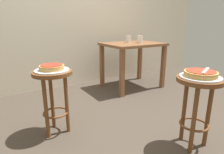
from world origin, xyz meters
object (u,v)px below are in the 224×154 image
Objects in this scene: stool_foreground at (198,97)px; pizza_foreground at (201,74)px; dining_table at (133,51)px; cup_near_edge at (140,39)px; pizza_middle at (52,67)px; serving_plate_middle at (52,70)px; stool_middle at (54,88)px; cup_far_edge at (128,39)px; pizza_server_knife at (206,70)px; serving_plate_foreground at (200,77)px.

pizza_foreground is (0.00, 0.00, 0.20)m from stool_foreground.
cup_near_edge reaches higher than dining_table.
pizza_foreground and pizza_middle have the same top height.
pizza_middle is (-0.00, 0.00, 0.03)m from serving_plate_middle.
stool_middle is 2.82× the size of pizza_middle.
pizza_foreground reaches higher than serving_plate_middle.
stool_foreground is 1.28m from stool_middle.
pizza_foreground is 1.69m from dining_table.
cup_far_edge is (0.54, 1.70, 0.14)m from pizza_foreground.
stool_foreground is 2.44× the size of pizza_foreground.
pizza_foreground is at bearing -41.91° from serving_plate_middle.
pizza_server_knife is (-0.52, -1.62, 0.07)m from dining_table.
stool_foreground is 1.67m from cup_near_edge.
pizza_middle is 0.24× the size of dining_table.
stool_middle is 2.01× the size of serving_plate_middle.
cup_far_edge is (0.54, 1.70, 0.33)m from stool_foreground.
serving_plate_foreground is 1.65m from cup_near_edge.
pizza_server_knife reaches higher than pizza_middle.
stool_foreground is 5.72× the size of cup_far_edge.
dining_table is (0.55, 1.60, -0.02)m from serving_plate_foreground.
serving_plate_foreground is 1.26× the size of pizza_foreground.
dining_table is at bearing 133.25° from cup_near_edge.
serving_plate_foreground is at bearing -41.91° from pizza_middle.
cup_far_edge reaches higher than serving_plate_middle.
pizza_server_knife is at bearing -107.82° from dining_table.
stool_middle is 1.68m from dining_table.
serving_plate_foreground is 1.28m from pizza_middle.
serving_plate_foreground is 2.79× the size of cup_near_edge.
stool_middle is at bearing -157.33° from cup_near_edge.
dining_table is 1.70m from pizza_server_knife.
serving_plate_middle is 2.69× the size of cup_near_edge.
serving_plate_foreground reaches higher than stool_middle.
cup_far_edge is at bearing 49.76° from pizza_server_knife.
pizza_server_knife is at bearing -41.69° from stool_middle.
pizza_middle is 1.32m from pizza_server_knife.
serving_plate_foreground is 1.79m from cup_far_edge.
stool_middle is 1.75m from cup_far_edge.
pizza_middle reaches higher than stool_middle.
pizza_server_knife is at bearing -33.69° from serving_plate_foreground.
pizza_middle is at bearing 138.09° from pizza_foreground.
stool_foreground is at bearing -108.99° from dining_table.
stool_foreground is 0.23m from pizza_server_knife.
serving_plate_middle reaches higher than stool_foreground.
stool_foreground is 1.70m from dining_table.
pizza_foreground is at bearing 90.00° from stool_foreground.
stool_middle is at bearing 114.45° from pizza_server_knife.
cup_near_edge reaches higher than serving_plate_middle.
dining_table is at bearing -82.50° from cup_far_edge.
pizza_middle is at bearing 165.96° from serving_plate_middle.
dining_table is 0.21m from cup_far_edge.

